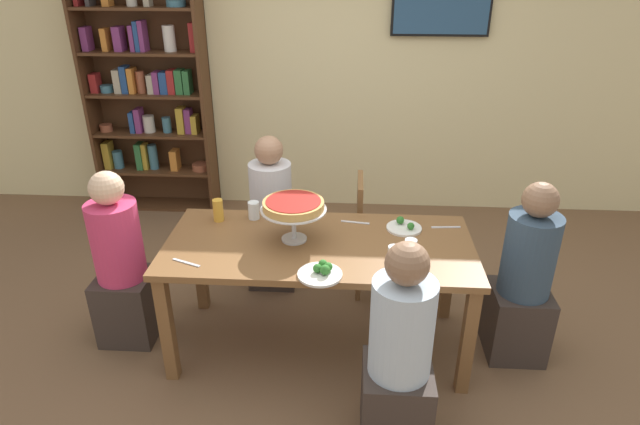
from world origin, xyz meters
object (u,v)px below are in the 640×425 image
at_px(water_glass_clear_far, 410,248).
at_px(cutlery_fork_near, 186,263).
at_px(dining_table, 319,256).
at_px(cutlery_fork_far, 355,222).
at_px(diner_head_east, 523,285).
at_px(cutlery_knife_near, 446,227).
at_px(television, 441,8).
at_px(salad_plate_far_diner, 321,272).
at_px(bookshelf, 148,91).
at_px(chair_far_right, 374,230).
at_px(diner_near_right, 399,363).
at_px(deep_dish_pizza_stand, 293,207).
at_px(water_glass_clear_spare, 254,210).
at_px(diner_head_west, 122,271).
at_px(salad_plate_near_diner, 404,227).
at_px(water_glass_clear_near, 394,256).
at_px(beer_glass_amber_tall, 218,210).
at_px(diner_far_left, 272,223).

height_order(water_glass_clear_far, cutlery_fork_near, water_glass_clear_far).
distance_m(dining_table, cutlery_fork_far, 0.36).
bearing_deg(diner_head_east, cutlery_knife_near, -27.92).
bearing_deg(television, salad_plate_far_diner, -109.33).
distance_m(bookshelf, chair_far_right, 2.52).
height_order(dining_table, television, television).
relative_size(diner_near_right, chair_far_right, 1.32).
bearing_deg(chair_far_right, deep_dish_pizza_stand, -38.10).
relative_size(bookshelf, water_glass_clear_spare, 19.57).
relative_size(chair_far_right, cutlery_knife_near, 4.83).
bearing_deg(water_glass_clear_far, diner_head_east, 9.74).
distance_m(television, diner_near_right, 3.16).
bearing_deg(diner_head_west, water_glass_clear_far, -4.16).
distance_m(cutlery_fork_near, cutlery_fork_far, 1.07).
height_order(dining_table, salad_plate_near_diner, salad_plate_near_diner).
height_order(diner_near_right, water_glass_clear_far, diner_near_right).
xyz_separation_m(salad_plate_far_diner, water_glass_clear_near, (0.39, 0.13, 0.04)).
bearing_deg(beer_glass_amber_tall, salad_plate_near_diner, -1.99).
relative_size(bookshelf, salad_plate_near_diner, 10.28).
relative_size(chair_far_right, cutlery_fork_near, 4.83).
relative_size(chair_far_right, cutlery_fork_far, 4.83).
bearing_deg(cutlery_knife_near, diner_head_east, 147.18).
bearing_deg(diner_far_left, salad_plate_near_diner, 60.49).
height_order(diner_head_west, water_glass_clear_near, diner_head_west).
height_order(chair_far_right, water_glass_clear_near, chair_far_right).
bearing_deg(bookshelf, cutlery_fork_near, -66.74).
distance_m(diner_near_right, diner_far_left, 1.65).
distance_m(water_glass_clear_spare, cutlery_fork_near, 0.63).
height_order(deep_dish_pizza_stand, water_glass_clear_near, deep_dish_pizza_stand).
xyz_separation_m(television, beer_glass_amber_tall, (-1.54, -1.86, -1.04)).
bearing_deg(cutlery_fork_near, diner_head_east, 30.37).
distance_m(chair_far_right, water_glass_clear_far, 0.86).
bearing_deg(water_glass_clear_far, cutlery_fork_far, 128.48).
bearing_deg(diner_near_right, water_glass_clear_spare, 40.85).
bearing_deg(diner_near_right, diner_head_east, -47.67).
height_order(water_glass_clear_far, water_glass_clear_spare, water_glass_clear_spare).
distance_m(bookshelf, diner_head_west, 2.15).
height_order(salad_plate_near_diner, water_glass_clear_far, water_glass_clear_far).
bearing_deg(salad_plate_near_diner, dining_table, -157.56).
distance_m(diner_head_east, chair_far_right, 1.09).
height_order(diner_far_left, diner_head_east, same).
relative_size(television, beer_glass_amber_tall, 5.81).
distance_m(water_glass_clear_far, cutlery_fork_far, 0.50).
xyz_separation_m(water_glass_clear_near, cutlery_fork_near, (-1.13, -0.06, -0.05)).
distance_m(water_glass_clear_near, water_glass_clear_far, 0.14).
xyz_separation_m(beer_glass_amber_tall, cutlery_knife_near, (1.42, -0.01, -0.07)).
height_order(cutlery_fork_near, cutlery_knife_near, same).
distance_m(water_glass_clear_spare, cutlery_fork_far, 0.65).
bearing_deg(deep_dish_pizza_stand, diner_far_left, 109.39).
relative_size(television, water_glass_clear_far, 8.21).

